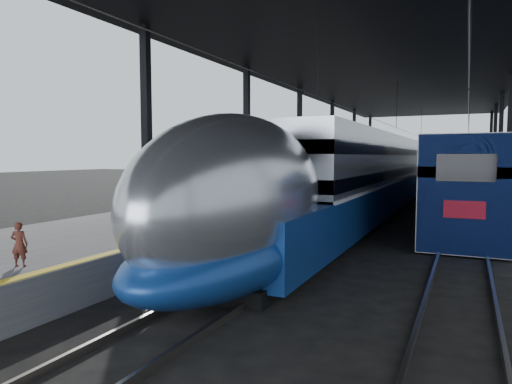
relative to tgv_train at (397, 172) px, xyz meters
The scene contains 8 objects.
ground 26.38m from the tgv_train, 94.36° to the right, with size 160.00×160.00×0.00m, color black.
platform 8.46m from the tgv_train, 131.49° to the right, with size 6.00×80.00×1.00m, color #4C4C4F.
yellow_strip 6.87m from the tgv_train, 113.47° to the right, with size 0.30×80.00×0.01m, color gold.
rails 7.00m from the tgv_train, 68.10° to the right, with size 6.52×80.00×0.16m.
canopy 9.37m from the tgv_train, 90.92° to the right, with size 18.00×75.00×9.47m.
tgv_train is the anchor object (origin of this frame).
second_train 7.78m from the tgv_train, 50.02° to the left, with size 2.97×56.05×4.08m.
child 31.16m from the tgv_train, 96.42° to the right, with size 0.35×0.23×0.96m, color #50241A.
Camera 1 is at (7.07, -11.25, 3.34)m, focal length 32.00 mm.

